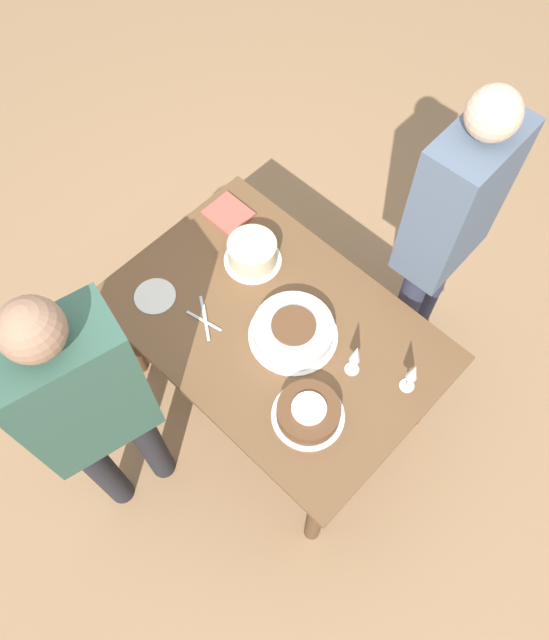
# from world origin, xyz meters

# --- Properties ---
(ground_plane) EXTENTS (12.00, 12.00, 0.00)m
(ground_plane) POSITION_xyz_m (0.00, 0.00, 0.00)
(ground_plane) COLOR #A87F56
(dining_table) EXTENTS (1.34, 0.90, 0.73)m
(dining_table) POSITION_xyz_m (0.00, 0.00, 0.62)
(dining_table) COLOR brown
(dining_table) RESTS_ON ground_plane
(cake_center_white) EXTENTS (0.36, 0.36, 0.09)m
(cake_center_white) POSITION_xyz_m (0.08, 0.02, 0.77)
(cake_center_white) COLOR white
(cake_center_white) RESTS_ON dining_table
(cake_front_chocolate) EXTENTS (0.28, 0.28, 0.09)m
(cake_front_chocolate) POSITION_xyz_m (0.36, -0.19, 0.77)
(cake_front_chocolate) COLOR white
(cake_front_chocolate) RESTS_ON dining_table
(cake_back_decorated) EXTENTS (0.25, 0.25, 0.12)m
(cake_back_decorated) POSITION_xyz_m (-0.29, 0.16, 0.79)
(cake_back_decorated) COLOR white
(cake_back_decorated) RESTS_ON dining_table
(wine_glass_near) EXTENTS (0.06, 0.06, 0.19)m
(wine_glass_near) POSITION_xyz_m (0.55, 0.16, 0.85)
(wine_glass_near) COLOR silver
(wine_glass_near) RESTS_ON dining_table
(wine_glass_far) EXTENTS (0.06, 0.06, 0.20)m
(wine_glass_far) POSITION_xyz_m (0.35, 0.07, 0.86)
(wine_glass_far) COLOR silver
(wine_glass_far) RESTS_ON dining_table
(dessert_plate_left) EXTENTS (0.17, 0.17, 0.01)m
(dessert_plate_left) POSITION_xyz_m (-0.45, -0.25, 0.73)
(dessert_plate_left) COLOR white
(dessert_plate_left) RESTS_ON dining_table
(fork_pile) EXTENTS (0.19, 0.13, 0.01)m
(fork_pile) POSITION_xyz_m (-0.23, -0.18, 0.74)
(fork_pile) COLOR silver
(fork_pile) RESTS_ON dining_table
(napkin_stack) EXTENTS (0.19, 0.17, 0.02)m
(napkin_stack) POSITION_xyz_m (-0.54, 0.26, 0.74)
(napkin_stack) COLOR #B75B4C
(napkin_stack) RESTS_ON dining_table
(person_cutting) EXTENTS (0.31, 0.44, 1.65)m
(person_cutting) POSITION_xyz_m (-0.14, -0.75, 0.99)
(person_cutting) COLOR #232328
(person_cutting) RESTS_ON ground_plane
(person_watching) EXTENTS (0.23, 0.41, 1.65)m
(person_watching) POSITION_xyz_m (0.28, 0.71, 1.00)
(person_watching) COLOR #2D334C
(person_watching) RESTS_ON ground_plane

